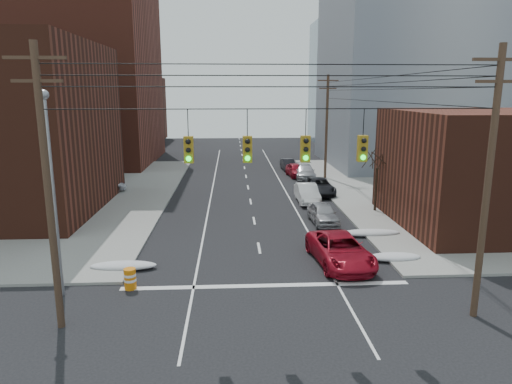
{
  "coord_description": "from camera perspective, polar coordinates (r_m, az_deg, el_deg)",
  "views": [
    {
      "loc": [
        -1.6,
        -14.12,
        9.2
      ],
      "look_at": [
        -0.07,
        14.14,
        3.0
      ],
      "focal_mm": 32.0,
      "sensor_mm": 36.0,
      "label": 1
    }
  ],
  "objects": [
    {
      "name": "construction_barrel",
      "position": [
        22.9,
        -15.47,
        -10.38
      ],
      "size": [
        0.61,
        0.61,
        1.02
      ],
      "rotation": [
        0.0,
        0.0,
        -0.05
      ],
      "color": "orange",
      "rests_on": "ground"
    },
    {
      "name": "lot_car_b",
      "position": [
        44.58,
        -18.82,
        0.81
      ],
      "size": [
        5.05,
        3.47,
        1.28
      ],
      "primitive_type": "imported",
      "rotation": [
        0.0,
        0.0,
        1.89
      ],
      "color": "silver",
      "rests_on": "sidewalk_nw"
    },
    {
      "name": "parked_car_d",
      "position": [
        50.02,
        6.15,
        2.54
      ],
      "size": [
        2.44,
        5.21,
        1.47
      ],
      "primitive_type": "imported",
      "rotation": [
        0.0,
        0.0,
        -0.08
      ],
      "color": "#AAAAAF",
      "rests_on": "ground"
    },
    {
      "name": "utility_pole_far",
      "position": [
        49.29,
        8.82,
        8.24
      ],
      "size": [
        2.2,
        0.28,
        11.0
      ],
      "color": "#473323",
      "rests_on": "ground"
    },
    {
      "name": "red_pickup",
      "position": [
        25.44,
        10.47,
        -7.14
      ],
      "size": [
        3.18,
        5.98,
        1.6
      ],
      "primitive_type": "imported",
      "rotation": [
        0.0,
        0.0,
        0.09
      ],
      "color": "maroon",
      "rests_on": "ground"
    },
    {
      "name": "utility_pole_left",
      "position": [
        18.77,
        -24.61,
        0.73
      ],
      "size": [
        2.2,
        0.28,
        11.0
      ],
      "color": "#473323",
      "rests_on": "ground"
    },
    {
      "name": "parked_car_c",
      "position": [
        42.3,
        7.85,
        0.7
      ],
      "size": [
        2.49,
        5.33,
        1.48
      ],
      "primitive_type": "imported",
      "rotation": [
        0.0,
        0.0,
        0.01
      ],
      "color": "black",
      "rests_on": "ground"
    },
    {
      "name": "lot_car_a",
      "position": [
        37.05,
        -23.31,
        -1.78
      ],
      "size": [
        4.01,
        1.64,
        1.29
      ],
      "primitive_type": "imported",
      "rotation": [
        0.0,
        0.0,
        1.64
      ],
      "color": "silver",
      "rests_on": "sidewalk_nw"
    },
    {
      "name": "parked_car_e",
      "position": [
        50.96,
        5.03,
        2.75
      ],
      "size": [
        2.2,
        4.5,
        1.48
      ],
      "primitive_type": "imported",
      "rotation": [
        0.0,
        0.0,
        0.11
      ],
      "color": "maroon",
      "rests_on": "ground"
    },
    {
      "name": "parked_car_a",
      "position": [
        33.02,
        8.38,
        -2.65
      ],
      "size": [
        1.91,
        4.35,
        1.46
      ],
      "primitive_type": "imported",
      "rotation": [
        0.0,
        0.0,
        0.05
      ],
      "color": "#A1A0A5",
      "rests_on": "ground"
    },
    {
      "name": "parked_car_f",
      "position": [
        55.38,
        4.02,
        3.45
      ],
      "size": [
        1.65,
        4.05,
        1.31
      ],
      "primitive_type": "imported",
      "rotation": [
        0.0,
        0.0,
        0.07
      ],
      "color": "black",
      "rests_on": "ground"
    },
    {
      "name": "snow_ne",
      "position": [
        26.83,
        16.86,
        -7.78
      ],
      "size": [
        3.0,
        1.08,
        0.42
      ],
      "primitive_type": "ellipsoid",
      "color": "silver",
      "rests_on": "ground"
    },
    {
      "name": "traffic_signals",
      "position": [
        17.29,
        2.57,
        5.59
      ],
      "size": [
        17.0,
        0.42,
        2.02
      ],
      "color": "black",
      "rests_on": "ground"
    },
    {
      "name": "parked_car_b",
      "position": [
        39.08,
        6.41,
        -0.17
      ],
      "size": [
        1.67,
        4.73,
        1.56
      ],
      "primitive_type": "imported",
      "rotation": [
        0.0,
        0.0,
        0.0
      ],
      "color": "silver",
      "rests_on": "ground"
    },
    {
      "name": "snow_east_far",
      "position": [
        30.86,
        14.05,
        -4.96
      ],
      "size": [
        4.0,
        1.08,
        0.42
      ],
      "primitive_type": "ellipsoid",
      "color": "silver",
      "rests_on": "ground"
    },
    {
      "name": "utility_pole_right",
      "position": [
        20.17,
        27.02,
        1.24
      ],
      "size": [
        2.2,
        0.28,
        11.0
      ],
      "color": "#473323",
      "rests_on": "ground"
    },
    {
      "name": "building_office",
      "position": [
        62.82,
        19.63,
        14.68
      ],
      "size": [
        22.0,
        20.0,
        25.0
      ],
      "primitive_type": "cube",
      "color": "gray",
      "rests_on": "ground"
    },
    {
      "name": "lot_car_d",
      "position": [
        43.35,
        -26.87,
        -0.09
      ],
      "size": [
        4.41,
        2.45,
        1.42
      ],
      "primitive_type": "imported",
      "rotation": [
        0.0,
        0.0,
        1.77
      ],
      "color": "#A6A5AA",
      "rests_on": "sidewalk_nw"
    },
    {
      "name": "bare_tree",
      "position": [
        36.56,
        14.78,
        1.1
      ],
      "size": [
        2.09,
        2.2,
        4.93
      ],
      "color": "black",
      "rests_on": "ground"
    },
    {
      "name": "building_brick_tall",
      "position": [
        66.29,
        -23.87,
        16.37
      ],
      "size": [
        24.0,
        20.0,
        30.0
      ],
      "primitive_type": "cube",
      "color": "maroon",
      "rests_on": "ground"
    },
    {
      "name": "street_light",
      "position": [
        21.92,
        -24.18,
        1.65
      ],
      "size": [
        0.44,
        0.44,
        9.32
      ],
      "color": "gray",
      "rests_on": "ground"
    },
    {
      "name": "ground",
      "position": [
        16.93,
        3.03,
        -20.59
      ],
      "size": [
        160.0,
        160.0,
        0.0
      ],
      "primitive_type": "plane",
      "color": "black",
      "rests_on": "ground"
    },
    {
      "name": "building_brick_far",
      "position": [
        91.49,
        -18.85,
        9.7
      ],
      "size": [
        22.0,
        18.0,
        12.0
      ],
      "primitive_type": "cube",
      "color": "#492116",
      "rests_on": "ground"
    },
    {
      "name": "snow_nw",
      "position": [
        25.47,
        -16.24,
        -8.83
      ],
      "size": [
        3.5,
        1.08,
        0.42
      ],
      "primitive_type": "ellipsoid",
      "color": "silver",
      "rests_on": "ground"
    },
    {
      "name": "lot_car_c",
      "position": [
        41.38,
        -23.45,
        -0.45
      ],
      "size": [
        4.29,
        1.97,
        1.22
      ],
      "primitive_type": "imported",
      "rotation": [
        0.0,
        0.0,
        1.51
      ],
      "color": "black",
      "rests_on": "sidewalk_nw"
    },
    {
      "name": "building_glass",
      "position": [
        87.95,
        14.2,
        13.16
      ],
      "size": [
        20.0,
        18.0,
        22.0
      ],
      "primitive_type": "cube",
      "color": "gray",
      "rests_on": "ground"
    }
  ]
}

